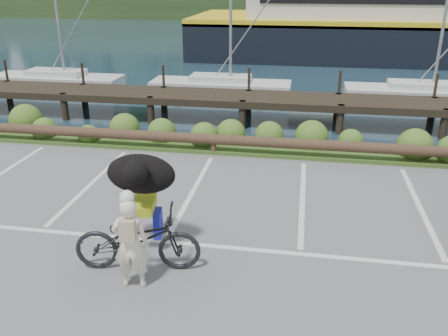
{
  "coord_description": "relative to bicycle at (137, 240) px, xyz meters",
  "views": [
    {
      "loc": [
        2.47,
        -8.09,
        4.8
      ],
      "look_at": [
        0.94,
        0.9,
        1.1
      ],
      "focal_mm": 38.0,
      "sensor_mm": 36.0,
      "label": 1
    }
  ],
  "objects": [
    {
      "name": "bicycle",
      "position": [
        0.0,
        0.0,
        0.0
      ],
      "size": [
        2.28,
        1.09,
        1.15
      ],
      "primitive_type": "imported",
      "rotation": [
        0.0,
        0.0,
        1.73
      ],
      "color": "black",
      "rests_on": "ground"
    },
    {
      "name": "harbor_backdrop",
      "position": [
        0.61,
        79.74,
        -0.57
      ],
      "size": [
        170.0,
        160.0,
        30.0
      ],
      "color": "#182D3B",
      "rests_on": "ground"
    },
    {
      "name": "dog",
      "position": [
        -0.11,
        0.69,
        0.94
      ],
      "size": [
        0.81,
        1.35,
        0.73
      ],
      "primitive_type": "ellipsoid",
      "rotation": [
        0.0,
        0.0,
        1.73
      ],
      "color": "black",
      "rests_on": "bicycle"
    },
    {
      "name": "cyclist",
      "position": [
        0.08,
        -0.5,
        0.23
      ],
      "size": [
        0.64,
        0.47,
        1.61
      ],
      "primitive_type": "imported",
      "rotation": [
        0.0,
        0.0,
        3.3
      ],
      "color": "white",
      "rests_on": "ground"
    },
    {
      "name": "ground",
      "position": [
        0.2,
        1.32,
        -0.57
      ],
      "size": [
        72.0,
        72.0,
        0.0
      ],
      "primitive_type": "plane",
      "color": "#5B5B5E"
    },
    {
      "name": "vegetation_strip",
      "position": [
        0.2,
        6.62,
        -0.52
      ],
      "size": [
        34.0,
        1.6,
        0.1
      ],
      "primitive_type": "cube",
      "color": "#3D5B21",
      "rests_on": "ground"
    },
    {
      "name": "log_rail",
      "position": [
        0.2,
        5.92,
        -0.57
      ],
      "size": [
        32.0,
        0.3,
        0.6
      ],
      "primitive_type": null,
      "color": "#443021",
      "rests_on": "ground"
    }
  ]
}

